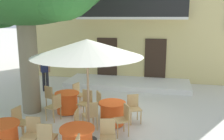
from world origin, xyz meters
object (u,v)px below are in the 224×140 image
object	(u,v)px
cafe_chair_near_tree_2	(20,120)
pedestrian_near_entrance	(45,71)
cafe_chair_front_3	(91,114)
cafe_chair_far_side_3	(86,101)
cafe_table_front	(112,113)
cafe_chair_far_side_0	(78,93)
cafe_chair_far_side_1	(51,96)
cafe_chair_near_tree_1	(32,132)
cafe_chair_front_2	(102,102)
cafe_chair_middle_3	(108,135)
cafe_chair_front_0	(123,118)
cafe_chair_front_1	(134,106)
cafe_chair_middle_0	(80,124)
cafe_chair_far_side_2	(55,106)
cafe_umbrella	(87,48)
cafe_table_far_side	(67,102)
cafe_chair_middle_1	(47,137)
cafe_table_near_tree	(3,137)

from	to	relation	value
cafe_chair_near_tree_2	pedestrian_near_entrance	world-z (taller)	pedestrian_near_entrance
cafe_chair_front_3	cafe_chair_far_side_3	size ratio (longest dim) A/B	1.00
cafe_chair_far_side_3	cafe_table_front	bearing A→B (deg)	-27.32
cafe_chair_far_side_0	cafe_chair_far_side_1	size ratio (longest dim) A/B	1.00
cafe_chair_near_tree_1	cafe_chair_far_side_0	xyz separation A→B (m)	(-0.01, 3.41, 0.00)
cafe_chair_front_2	cafe_chair_middle_3	bearing A→B (deg)	-71.41
cafe_chair_front_0	cafe_chair_front_1	world-z (taller)	same
cafe_chair_middle_0	cafe_chair_front_0	xyz separation A→B (m)	(1.08, 0.67, 0.00)
cafe_chair_middle_3	cafe_chair_front_1	xyz separation A→B (m)	(0.36, 2.12, 0.00)
cafe_chair_far_side_2	pedestrian_near_entrance	xyz separation A→B (m)	(-1.91, 3.05, 0.43)
cafe_table_front	pedestrian_near_entrance	xyz separation A→B (m)	(-3.83, 2.96, 0.57)
cafe_chair_front_1	cafe_umbrella	world-z (taller)	cafe_umbrella
cafe_chair_near_tree_2	cafe_chair_front_1	world-z (taller)	same
cafe_chair_near_tree_1	cafe_chair_far_side_3	distance (m)	2.63
cafe_chair_middle_3	cafe_table_front	size ratio (longest dim) A/B	1.05
cafe_chair_middle_3	pedestrian_near_entrance	xyz separation A→B (m)	(-4.11, 4.68, 0.43)
cafe_chair_far_side_0	cafe_chair_far_side_2	size ratio (longest dim) A/B	1.00
cafe_chair_far_side_1	cafe_chair_far_side_2	world-z (taller)	same
cafe_chair_near_tree_2	cafe_chair_front_2	xyz separation A→B (m)	(1.87, 1.99, 0.00)
cafe_table_far_side	cafe_chair_far_side_2	world-z (taller)	cafe_chair_far_side_2
cafe_chair_near_tree_2	pedestrian_near_entrance	size ratio (longest dim) A/B	0.54
cafe_chair_near_tree_1	cafe_chair_far_side_0	world-z (taller)	same
cafe_chair_near_tree_2	cafe_chair_far_side_0	bearing A→B (deg)	75.67
cafe_chair_near_tree_1	cafe_chair_front_3	distance (m)	1.85
cafe_chair_near_tree_1	cafe_chair_far_side_2	world-z (taller)	same
cafe_chair_near_tree_1	cafe_chair_middle_1	world-z (taller)	same
cafe_chair_middle_1	cafe_chair_front_0	size ratio (longest dim) A/B	1.00
cafe_chair_far_side_1	cafe_chair_far_side_2	xyz separation A→B (m)	(0.60, -0.95, 0.00)
cafe_chair_near_tree_2	cafe_chair_middle_1	xyz separation A→B (m)	(1.20, -0.73, 0.00)
cafe_chair_front_1	cafe_chair_front_3	distance (m)	1.50
cafe_chair_near_tree_2	cafe_chair_middle_1	bearing A→B (deg)	-31.36
cafe_chair_front_1	cafe_chair_far_side_0	distance (m)	2.48
cafe_chair_far_side_1	cafe_chair_front_1	bearing A→B (deg)	-8.14
cafe_chair_front_1	cafe_chair_front_3	bearing A→B (deg)	-142.14
cafe_chair_middle_1	cafe_chair_near_tree_2	bearing A→B (deg)	148.64
cafe_table_near_tree	cafe_umbrella	world-z (taller)	cafe_umbrella
cafe_chair_middle_3	cafe_table_front	xyz separation A→B (m)	(-0.28, 1.72, -0.14)
cafe_chair_front_0	cafe_table_far_side	xyz separation A→B (m)	(-2.27, 1.24, -0.14)
cafe_chair_middle_1	cafe_umbrella	distance (m)	2.41
cafe_chair_front_1	cafe_table_near_tree	bearing A→B (deg)	-139.39
cafe_table_near_tree	cafe_chair_middle_3	xyz separation A→B (m)	(2.65, 0.46, 0.14)
cafe_chair_near_tree_1	cafe_chair_far_side_2	bearing A→B (deg)	98.59
cafe_chair_middle_1	cafe_umbrella	xyz separation A→B (m)	(0.79, 0.91, 2.08)
cafe_chair_far_side_3	cafe_chair_front_2	bearing A→B (deg)	2.71
cafe_table_front	cafe_table_far_side	xyz separation A→B (m)	(-1.80, 0.65, 0.00)
cafe_chair_middle_3	cafe_chair_far_side_3	bearing A→B (deg)	120.44
cafe_chair_middle_0	cafe_chair_near_tree_2	bearing A→B (deg)	-174.80
cafe_chair_front_0	cafe_chair_far_side_0	distance (m)	2.89
cafe_table_near_tree	cafe_chair_near_tree_1	world-z (taller)	cafe_chair_near_tree_1
cafe_chair_near_tree_2	cafe_umbrella	bearing A→B (deg)	5.36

